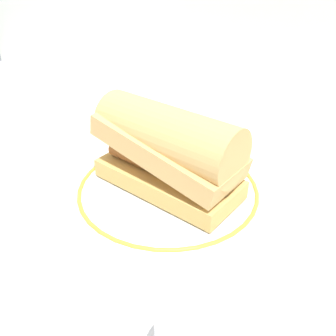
% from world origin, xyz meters
% --- Properties ---
extents(ground_plane, '(1.50, 1.50, 0.00)m').
position_xyz_m(ground_plane, '(0.00, 0.00, 0.00)').
color(ground_plane, silver).
extents(plate, '(0.28, 0.28, 0.01)m').
position_xyz_m(plate, '(0.03, 0.01, 0.01)').
color(plate, white).
rests_on(plate, ground_plane).
extents(sausage_sandwich, '(0.22, 0.12, 0.12)m').
position_xyz_m(sausage_sandwich, '(0.03, 0.01, 0.07)').
color(sausage_sandwich, tan).
rests_on(sausage_sandwich, plate).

